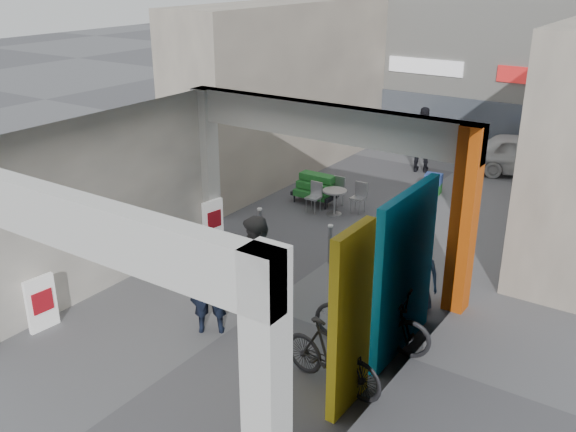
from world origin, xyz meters
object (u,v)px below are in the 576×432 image
Objects in this scene: cafe_set at (336,200)px; white_van at (527,155)px; man_elderly at (418,274)px; bicycle_front at (372,319)px; produce_stand at (315,192)px; man_crates at (423,140)px; man_back_turned at (258,270)px; man_with_dog at (208,283)px; bicycle_rear at (332,356)px; border_collie at (262,299)px.

cafe_set is 0.36× the size of white_van.
man_elderly is 1.58m from bicycle_front.
produce_stand is at bearing 125.42° from white_van.
man_elderly is 8.67m from man_crates.
man_elderly is at bearing 44.40° from man_back_turned.
man_with_dog is 10.70m from man_crates.
cafe_set is 0.85× the size of man_elderly.
man_with_dog is at bearing 105.02° from bicycle_front.
man_back_turned reaches higher than man_with_dog.
produce_stand is at bearing 31.01° from bicycle_front.
man_back_turned is at bearing 72.34° from bicycle_rear.
border_collie is 2.21m from bicycle_front.
cafe_set is at bearing 110.20° from man_back_turned.
border_collie is 0.36× the size of man_with_dog.
white_van is at bearing 83.25° from man_elderly.
man_elderly is at bearing 36.01° from border_collie.
man_with_dog is 0.94× the size of bicycle_front.
man_with_dog is at bearing -82.25° from produce_stand.
produce_stand is 0.58× the size of bicycle_front.
bicycle_rear is at bearing -102.96° from man_elderly.
man_with_dog is 0.96× the size of man_back_turned.
produce_stand is (-0.76, 0.17, 0.03)m from cafe_set.
border_collie is 2.90m from man_elderly.
man_crates is 11.32m from bicycle_rear.
produce_stand is at bearing -109.49° from man_with_dog.
cafe_set is 5.29m from man_elderly.
man_back_turned is (1.59, -5.52, 0.71)m from cafe_set.
man_with_dog is at bearing -109.48° from border_collie.
man_with_dog is at bearing 150.53° from white_van.
bicycle_rear is 0.49× the size of white_van.
cafe_set is at bearing 131.55° from white_van.
man_with_dog is 0.92m from man_back_turned.
man_crates is at bearing 23.25° from bicycle_rear.
cafe_set is 1.92× the size of border_collie.
produce_stand is 5.91m from border_collie.
produce_stand is 4.45m from man_crates.
bicycle_front is at bearing 162.67° from white_van.
man_with_dog reaches higher than bicycle_front.
man_elderly reaches higher than white_van.
white_van is at bearing 46.61° from produce_stand.
man_with_dog reaches higher than white_van.
man_with_dog is at bearing 93.15° from bicycle_rear.
white_van is at bearing -6.39° from bicycle_front.
man_back_turned reaches higher than white_van.
white_van is at bearing -167.93° from man_crates.
man_crates is 0.56× the size of white_van.
man_elderly reaches higher than cafe_set.
cafe_set is 4.47m from man_crates.
cafe_set is at bearing 126.29° from man_elderly.
man_back_turned reaches higher than bicycle_front.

